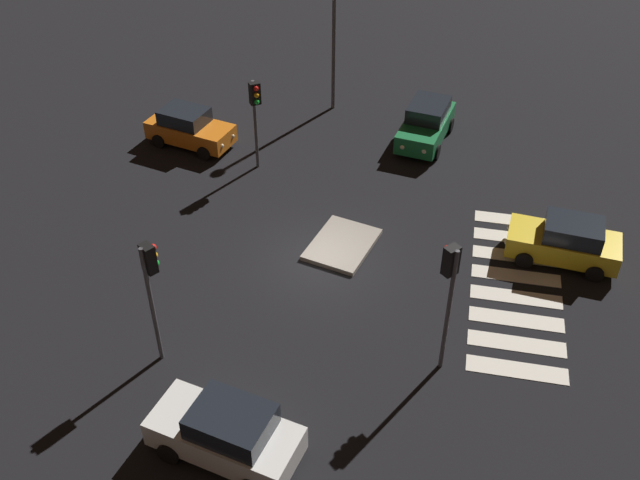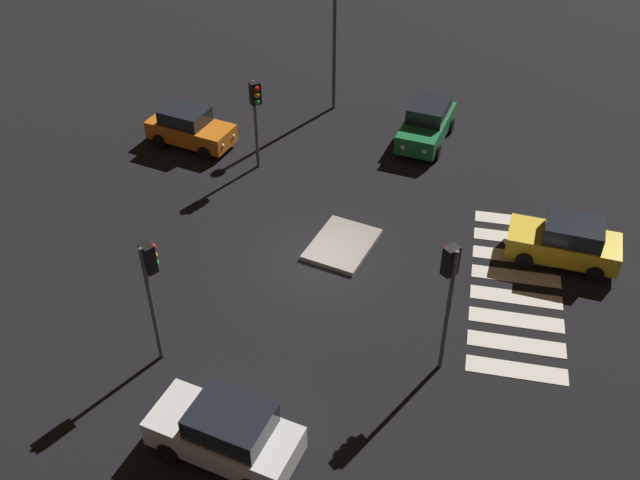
{
  "view_description": "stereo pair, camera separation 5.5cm",
  "coord_description": "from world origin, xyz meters",
  "px_view_note": "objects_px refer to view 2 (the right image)",
  "views": [
    {
      "loc": [
        -20.54,
        -4.16,
        17.7
      ],
      "look_at": [
        0.0,
        0.0,
        1.0
      ],
      "focal_mm": 41.09,
      "sensor_mm": 36.0,
      "label": 1
    },
    {
      "loc": [
        -20.52,
        -4.21,
        17.7
      ],
      "look_at": [
        0.0,
        0.0,
        1.0
      ],
      "focal_mm": 41.09,
      "sensor_mm": 36.0,
      "label": 2
    }
  ],
  "objects_px": {
    "car_white": "(226,432)",
    "street_lamp": "(335,3)",
    "car_green": "(427,123)",
    "car_yellow": "(565,242)",
    "car_orange": "(190,128)",
    "traffic_light_west": "(150,275)",
    "traffic_light_north": "(256,104)",
    "traffic_light_south": "(449,279)",
    "traffic_island": "(342,245)"
  },
  "relations": [
    {
      "from": "traffic_light_north",
      "to": "traffic_light_south",
      "type": "distance_m",
      "value": 13.16
    },
    {
      "from": "traffic_light_north",
      "to": "traffic_light_south",
      "type": "bearing_deg",
      "value": 6.46
    },
    {
      "from": "car_white",
      "to": "traffic_island",
      "type": "bearing_deg",
      "value": -86.07
    },
    {
      "from": "car_yellow",
      "to": "traffic_light_north",
      "type": "xyz_separation_m",
      "value": [
        3.84,
        12.76,
        2.28
      ]
    },
    {
      "from": "car_orange",
      "to": "car_yellow",
      "type": "relative_size",
      "value": 1.01
    },
    {
      "from": "car_green",
      "to": "street_lamp",
      "type": "bearing_deg",
      "value": -105.22
    },
    {
      "from": "traffic_light_north",
      "to": "traffic_light_south",
      "type": "relative_size",
      "value": 0.87
    },
    {
      "from": "car_green",
      "to": "car_yellow",
      "type": "relative_size",
      "value": 1.06
    },
    {
      "from": "car_green",
      "to": "car_white",
      "type": "bearing_deg",
      "value": -1.97
    },
    {
      "from": "traffic_island",
      "to": "street_lamp",
      "type": "bearing_deg",
      "value": 12.48
    },
    {
      "from": "car_green",
      "to": "traffic_light_north",
      "type": "xyz_separation_m",
      "value": [
        -3.85,
        6.98,
        2.24
      ]
    },
    {
      "from": "car_yellow",
      "to": "traffic_light_north",
      "type": "bearing_deg",
      "value": -10.27
    },
    {
      "from": "traffic_light_north",
      "to": "traffic_light_west",
      "type": "bearing_deg",
      "value": -34.66
    },
    {
      "from": "car_green",
      "to": "car_yellow",
      "type": "bearing_deg",
      "value": 47.06
    },
    {
      "from": "car_green",
      "to": "car_orange",
      "type": "relative_size",
      "value": 1.05
    },
    {
      "from": "traffic_light_south",
      "to": "car_yellow",
      "type": "bearing_deg",
      "value": -82.15
    },
    {
      "from": "car_white",
      "to": "traffic_light_north",
      "type": "distance_m",
      "value": 15.01
    },
    {
      "from": "traffic_island",
      "to": "car_yellow",
      "type": "bearing_deg",
      "value": -83.98
    },
    {
      "from": "street_lamp",
      "to": "car_white",
      "type": "bearing_deg",
      "value": -177.58
    },
    {
      "from": "traffic_island",
      "to": "car_white",
      "type": "relative_size",
      "value": 0.73
    },
    {
      "from": "car_green",
      "to": "car_yellow",
      "type": "distance_m",
      "value": 9.62
    },
    {
      "from": "car_yellow",
      "to": "street_lamp",
      "type": "distance_m",
      "value": 15.2
    },
    {
      "from": "car_white",
      "to": "street_lamp",
      "type": "xyz_separation_m",
      "value": [
        20.64,
        0.87,
        4.42
      ]
    },
    {
      "from": "traffic_island",
      "to": "car_yellow",
      "type": "xyz_separation_m",
      "value": [
        0.86,
        -8.19,
        0.78
      ]
    },
    {
      "from": "car_green",
      "to": "car_white",
      "type": "xyz_separation_m",
      "value": [
        -18.37,
        3.92,
        0.01
      ]
    },
    {
      "from": "car_orange",
      "to": "traffic_light_west",
      "type": "distance_m",
      "value": 13.44
    },
    {
      "from": "traffic_light_west",
      "to": "traffic_light_north",
      "type": "bearing_deg",
      "value": 34.9
    },
    {
      "from": "car_yellow",
      "to": "traffic_light_north",
      "type": "height_order",
      "value": "traffic_light_north"
    },
    {
      "from": "traffic_light_north",
      "to": "car_white",
      "type": "bearing_deg",
      "value": -22.51
    },
    {
      "from": "car_white",
      "to": "traffic_light_west",
      "type": "bearing_deg",
      "value": -32.86
    },
    {
      "from": "car_yellow",
      "to": "traffic_island",
      "type": "bearing_deg",
      "value": 12.49
    },
    {
      "from": "traffic_island",
      "to": "car_green",
      "type": "relative_size",
      "value": 0.75
    },
    {
      "from": "car_white",
      "to": "car_green",
      "type": "bearing_deg",
      "value": -89.32
    },
    {
      "from": "car_yellow",
      "to": "street_lamp",
      "type": "bearing_deg",
      "value": -36.77
    },
    {
      "from": "car_yellow",
      "to": "traffic_light_west",
      "type": "bearing_deg",
      "value": 36.84
    },
    {
      "from": "traffic_island",
      "to": "traffic_light_north",
      "type": "height_order",
      "value": "traffic_light_north"
    },
    {
      "from": "car_green",
      "to": "traffic_light_south",
      "type": "bearing_deg",
      "value": 16.8
    },
    {
      "from": "traffic_light_west",
      "to": "street_lamp",
      "type": "relative_size",
      "value": 0.58
    },
    {
      "from": "car_yellow",
      "to": "street_lamp",
      "type": "relative_size",
      "value": 0.54
    },
    {
      "from": "car_orange",
      "to": "traffic_light_north",
      "type": "height_order",
      "value": "traffic_light_north"
    },
    {
      "from": "traffic_island",
      "to": "car_white",
      "type": "xyz_separation_m",
      "value": [
        -9.82,
        1.52,
        0.83
      ]
    },
    {
      "from": "car_white",
      "to": "traffic_light_north",
      "type": "bearing_deg",
      "value": -65.39
    },
    {
      "from": "car_orange",
      "to": "traffic_light_south",
      "type": "relative_size",
      "value": 0.89
    },
    {
      "from": "traffic_island",
      "to": "traffic_light_west",
      "type": "height_order",
      "value": "traffic_light_west"
    },
    {
      "from": "car_orange",
      "to": "traffic_light_south",
      "type": "height_order",
      "value": "traffic_light_south"
    },
    {
      "from": "car_white",
      "to": "car_yellow",
      "type": "bearing_deg",
      "value": -119.53
    },
    {
      "from": "car_orange",
      "to": "traffic_light_north",
      "type": "relative_size",
      "value": 1.03
    },
    {
      "from": "car_green",
      "to": "traffic_light_north",
      "type": "height_order",
      "value": "traffic_light_north"
    },
    {
      "from": "traffic_light_north",
      "to": "car_green",
      "type": "bearing_deg",
      "value": 84.49
    },
    {
      "from": "traffic_light_south",
      "to": "car_orange",
      "type": "bearing_deg",
      "value": -0.63
    }
  ]
}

